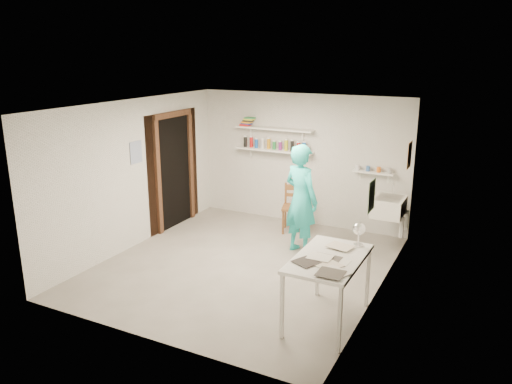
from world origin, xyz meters
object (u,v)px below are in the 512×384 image
at_px(belfast_sink, 389,207).
at_px(man, 301,200).
at_px(work_table, 328,289).
at_px(desk_lamp, 359,229).
at_px(wall_clock, 301,178).
at_px(wooden_chair, 294,207).

distance_m(belfast_sink, man, 1.47).
bearing_deg(work_table, man, 120.56).
bearing_deg(desk_lamp, work_table, -112.42).
distance_m(man, work_table, 2.18).
distance_m(wall_clock, desk_lamp, 2.07).
relative_size(wall_clock, desk_lamp, 2.05).
bearing_deg(wooden_chair, desk_lamp, -68.15).
xyz_separation_m(man, wall_clock, (-0.09, 0.20, 0.29)).
xyz_separation_m(belfast_sink, desk_lamp, (0.09, -2.18, 0.35)).
height_order(man, wall_clock, man).
relative_size(wall_clock, work_table, 0.26).
bearing_deg(belfast_sink, wooden_chair, -179.74).
xyz_separation_m(man, desk_lamp, (1.29, -1.34, 0.16)).
height_order(wall_clock, wooden_chair, wall_clock).
distance_m(belfast_sink, work_table, 2.69).
xyz_separation_m(wooden_chair, work_table, (1.53, -2.67, -0.04)).
relative_size(man, wall_clock, 5.56).
bearing_deg(belfast_sink, wall_clock, -153.62).
bearing_deg(man, belfast_sink, -121.27).
xyz_separation_m(wall_clock, desk_lamp, (1.38, -1.54, -0.13)).
xyz_separation_m(belfast_sink, work_table, (-0.11, -2.67, -0.29)).
bearing_deg(wooden_chair, man, -78.57).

